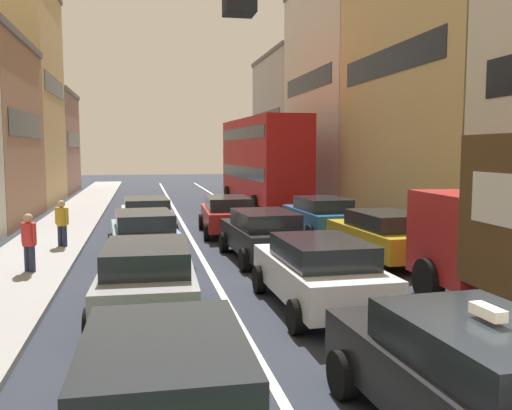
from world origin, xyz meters
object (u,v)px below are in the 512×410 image
object	(u,v)px
sedan_right_lane_behind_truck	(383,235)
bus_mid_queue_primary	(263,158)
coupe_centre_lane_fourth	(228,214)
sedan_centre_lane_second	(319,271)
hatchback_centre_lane_third	(263,234)
pedestrian_near_kerb	(29,241)
pedestrian_mid_sidewalk	(62,222)
wagon_left_lane_second	(147,277)
traffic_light_pole	(21,90)
sedan_left_lane_third	(144,235)
wagon_right_lane_far	(321,215)
sedan_left_lane_front	(165,398)
taxi_centre_lane_front	(476,379)
sedan_left_lane_fourth	(146,216)

from	to	relation	value
sedan_right_lane_behind_truck	bus_mid_queue_primary	bearing A→B (deg)	-1.84
coupe_centre_lane_fourth	bus_mid_queue_primary	size ratio (longest dim) A/B	0.41
sedan_centre_lane_second	hatchback_centre_lane_third	size ratio (longest dim) A/B	0.99
pedestrian_near_kerb	pedestrian_mid_sidewalk	world-z (taller)	same
wagon_left_lane_second	pedestrian_mid_sidewalk	distance (m)	8.34
traffic_light_pole	coupe_centre_lane_fourth	distance (m)	16.74
sedan_centre_lane_second	sedan_right_lane_behind_truck	xyz separation A→B (m)	(3.40, 4.23, 0.00)
sedan_centre_lane_second	sedan_left_lane_third	world-z (taller)	same
traffic_light_pole	pedestrian_near_kerb	distance (m)	10.43
sedan_centre_lane_second	coupe_centre_lane_fourth	size ratio (longest dim) A/B	0.99
traffic_light_pole	bus_mid_queue_primary	size ratio (longest dim) A/B	0.52
coupe_centre_lane_fourth	pedestrian_mid_sidewalk	xyz separation A→B (m)	(-5.86, -2.30, 0.15)
wagon_left_lane_second	coupe_centre_lane_fourth	bearing A→B (deg)	-15.52
coupe_centre_lane_fourth	wagon_right_lane_far	size ratio (longest dim) A/B	1.00
sedan_left_lane_third	sedan_right_lane_behind_truck	bearing A→B (deg)	-106.31
wagon_left_lane_second	wagon_right_lane_far	xyz separation A→B (m)	(6.65, 9.04, 0.00)
sedan_left_lane_front	pedestrian_near_kerb	bearing A→B (deg)	18.96
sedan_left_lane_front	sedan_right_lane_behind_truck	distance (m)	11.63
hatchback_centre_lane_third	sedan_right_lane_behind_truck	size ratio (longest dim) A/B	1.00
taxi_centre_lane_front	sedan_centre_lane_second	bearing A→B (deg)	-2.40
bus_mid_queue_primary	pedestrian_mid_sidewalk	world-z (taller)	bus_mid_queue_primary
traffic_light_pole	sedan_left_lane_third	distance (m)	11.73
taxi_centre_lane_front	sedan_left_lane_front	distance (m)	3.37
pedestrian_near_kerb	sedan_left_lane_fourth	bearing A→B (deg)	14.61
coupe_centre_lane_fourth	wagon_left_lane_second	bearing A→B (deg)	164.98
traffic_light_pole	hatchback_centre_lane_third	distance (m)	12.04
wagon_right_lane_far	sedan_left_lane_third	bearing A→B (deg)	115.53
wagon_left_lane_second	sedan_right_lane_behind_truck	bearing A→B (deg)	-57.59
sedan_left_lane_front	wagon_left_lane_second	distance (m)	5.39
sedan_centre_lane_second	sedan_left_lane_front	bearing A→B (deg)	146.23
taxi_centre_lane_front	coupe_centre_lane_fourth	world-z (taller)	taxi_centre_lane_front
sedan_left_lane_front	hatchback_centre_lane_third	world-z (taller)	same
taxi_centre_lane_front	coupe_centre_lane_fourth	size ratio (longest dim) A/B	1.00
traffic_light_pole	wagon_left_lane_second	xyz separation A→B (m)	(1.07, 5.70, -3.02)
coupe_centre_lane_fourth	sedan_left_lane_fourth	xyz separation A→B (m)	(-3.12, 0.11, 0.00)
sedan_right_lane_behind_truck	sedan_left_lane_third	bearing A→B (deg)	75.15
coupe_centre_lane_fourth	bus_mid_queue_primary	world-z (taller)	bus_mid_queue_primary
bus_mid_queue_primary	sedan_left_lane_third	bearing A→B (deg)	151.68
taxi_centre_lane_front	sedan_left_lane_fourth	size ratio (longest dim) A/B	1.00
traffic_light_pole	sedan_centre_lane_second	distance (m)	7.78
coupe_centre_lane_fourth	sedan_right_lane_behind_truck	world-z (taller)	same
taxi_centre_lane_front	sedan_right_lane_behind_truck	world-z (taller)	taxi_centre_lane_front
hatchback_centre_lane_third	pedestrian_mid_sidewalk	bearing A→B (deg)	62.23
sedan_left_lane_front	pedestrian_mid_sidewalk	world-z (taller)	pedestrian_mid_sidewalk
sedan_right_lane_behind_truck	bus_mid_queue_primary	distance (m)	15.82
coupe_centre_lane_fourth	pedestrian_mid_sidewalk	world-z (taller)	pedestrian_mid_sidewalk
wagon_right_lane_far	sedan_centre_lane_second	bearing A→B (deg)	159.26
sedan_left_lane_front	coupe_centre_lane_fourth	distance (m)	15.89
taxi_centre_lane_front	pedestrian_near_kerb	size ratio (longest dim) A/B	2.63
taxi_centre_lane_front	sedan_right_lane_behind_truck	distance (m)	10.27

